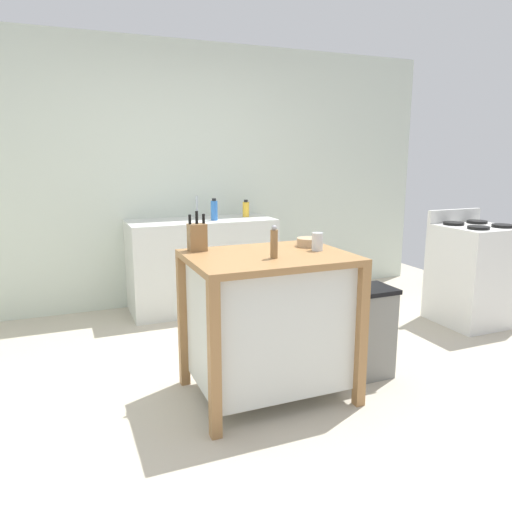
% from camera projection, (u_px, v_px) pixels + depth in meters
% --- Properties ---
extents(ground_plane, '(6.75, 6.75, 0.00)m').
position_uv_depth(ground_plane, '(256.00, 391.00, 3.14)').
color(ground_plane, '#BCB29E').
rests_on(ground_plane, ground).
extents(wall_back, '(5.75, 0.10, 2.60)m').
position_uv_depth(wall_back, '(174.00, 176.00, 4.85)').
color(wall_back, silver).
rests_on(wall_back, ground).
extents(kitchen_island, '(0.98, 0.74, 0.92)m').
position_uv_depth(kitchen_island, '(268.00, 318.00, 3.00)').
color(kitchen_island, '#9E7042').
rests_on(kitchen_island, ground).
extents(knife_block, '(0.11, 0.09, 0.25)m').
position_uv_depth(knife_block, '(197.00, 237.00, 3.01)').
color(knife_block, olive).
rests_on(knife_block, kitchen_island).
extents(bowl_ceramic_small, '(0.16, 0.16, 0.06)m').
position_uv_depth(bowl_ceramic_small, '(309.00, 242.00, 3.17)').
color(bowl_ceramic_small, tan).
rests_on(bowl_ceramic_small, kitchen_island).
extents(drinking_cup, '(0.07, 0.07, 0.11)m').
position_uv_depth(drinking_cup, '(317.00, 242.00, 3.02)').
color(drinking_cup, silver).
rests_on(drinking_cup, kitchen_island).
extents(pepper_grinder, '(0.04, 0.04, 0.19)m').
position_uv_depth(pepper_grinder, '(274.00, 243.00, 2.79)').
color(pepper_grinder, olive).
rests_on(pepper_grinder, kitchen_island).
extents(trash_bin, '(0.36, 0.28, 0.63)m').
position_uv_depth(trash_bin, '(365.00, 332.00, 3.31)').
color(trash_bin, slate).
rests_on(trash_bin, ground).
extents(sink_counter, '(1.41, 0.60, 0.89)m').
position_uv_depth(sink_counter, '(202.00, 264.00, 4.77)').
color(sink_counter, silver).
rests_on(sink_counter, ground).
extents(sink_faucet, '(0.02, 0.02, 0.22)m').
position_uv_depth(sink_faucet, '(197.00, 207.00, 4.79)').
color(sink_faucet, '#B7BCC1').
rests_on(sink_faucet, sink_counter).
extents(bottle_hand_soap, '(0.07, 0.07, 0.21)m').
position_uv_depth(bottle_hand_soap, '(214.00, 210.00, 4.62)').
color(bottle_hand_soap, blue).
rests_on(bottle_hand_soap, sink_counter).
extents(bottle_spray_cleaner, '(0.07, 0.07, 0.17)m').
position_uv_depth(bottle_spray_cleaner, '(246.00, 209.00, 4.90)').
color(bottle_spray_cleaner, yellow).
rests_on(bottle_spray_cleaner, sink_counter).
extents(stove, '(0.60, 0.60, 1.01)m').
position_uv_depth(stove, '(473.00, 274.00, 4.35)').
color(stove, silver).
rests_on(stove, ground).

